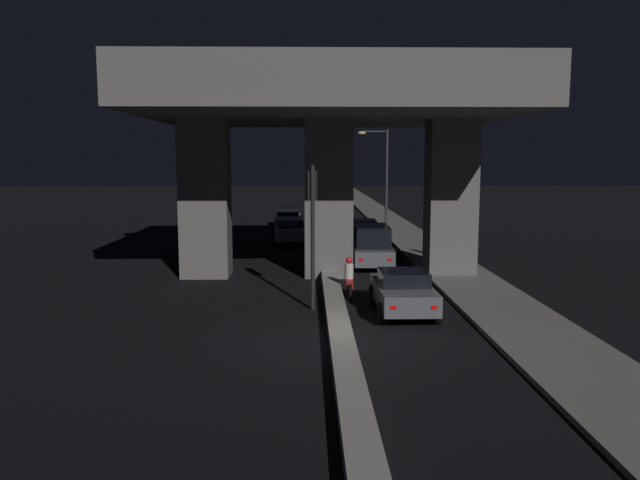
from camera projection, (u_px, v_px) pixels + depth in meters
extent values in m
plane|color=black|center=(340.00, 341.00, 17.22)|extent=(200.00, 200.00, 0.00)
cube|color=gray|center=(318.00, 217.00, 51.90)|extent=(0.65, 126.00, 0.38)
cube|color=slate|center=(397.00, 228.00, 45.08)|extent=(2.91, 126.00, 0.15)
cube|color=#5B5956|center=(205.00, 199.00, 26.42)|extent=(2.02, 1.69, 6.64)
cube|color=#5B5956|center=(451.00, 199.00, 26.63)|extent=(2.02, 1.69, 6.64)
cube|color=#5B5956|center=(328.00, 199.00, 26.52)|extent=(2.02, 1.69, 6.64)
cube|color=#5B5956|center=(329.00, 97.00, 25.98)|extent=(14.88, 12.95, 1.82)
cube|color=#333335|center=(329.00, 64.00, 25.80)|extent=(14.88, 0.40, 0.90)
cylinder|color=black|center=(313.00, 238.00, 20.48)|extent=(0.14, 0.14, 4.81)
cube|color=black|center=(313.00, 185.00, 20.43)|extent=(0.30, 0.28, 0.95)
sphere|color=red|center=(312.00, 176.00, 20.54)|extent=(0.18, 0.18, 0.18)
sphere|color=black|center=(312.00, 185.00, 20.58)|extent=(0.18, 0.18, 0.18)
sphere|color=black|center=(313.00, 194.00, 20.62)|extent=(0.18, 0.18, 0.18)
cylinder|color=#2D2D30|center=(387.00, 180.00, 43.73)|extent=(0.18, 0.18, 7.05)
cylinder|color=#2D2D30|center=(375.00, 132.00, 43.28)|extent=(1.77, 0.10, 0.10)
ellipsoid|color=#F2B759|center=(362.00, 133.00, 43.27)|extent=(0.56, 0.32, 0.24)
cube|color=#515459|center=(403.00, 294.00, 20.19)|extent=(1.74, 3.99, 0.65)
cube|color=black|center=(404.00, 278.00, 20.02)|extent=(1.52, 1.60, 0.45)
cylinder|color=black|center=(372.00, 295.00, 21.51)|extent=(0.20, 0.68, 0.68)
cylinder|color=black|center=(421.00, 295.00, 21.56)|extent=(0.20, 0.68, 0.68)
cylinder|color=black|center=(382.00, 314.00, 18.91)|extent=(0.20, 0.68, 0.68)
cylinder|color=black|center=(437.00, 313.00, 18.96)|extent=(0.20, 0.68, 0.68)
cube|color=red|center=(393.00, 307.00, 18.19)|extent=(0.18, 0.03, 0.11)
cube|color=red|center=(434.00, 307.00, 18.22)|extent=(0.18, 0.03, 0.11)
cube|color=#515459|center=(372.00, 253.00, 29.05)|extent=(1.87, 4.22, 0.69)
cube|color=black|center=(372.00, 236.00, 29.05)|extent=(1.63, 3.05, 0.92)
cylinder|color=black|center=(352.00, 256.00, 30.46)|extent=(0.22, 0.61, 0.61)
cylinder|color=black|center=(387.00, 256.00, 30.45)|extent=(0.22, 0.61, 0.61)
cylinder|color=black|center=(355.00, 265.00, 27.73)|extent=(0.22, 0.61, 0.61)
cylinder|color=black|center=(393.00, 265.00, 27.72)|extent=(0.22, 0.61, 0.61)
cube|color=red|center=(361.00, 259.00, 26.97)|extent=(0.18, 0.03, 0.11)
cube|color=red|center=(390.00, 259.00, 26.96)|extent=(0.18, 0.03, 0.11)
cube|color=black|center=(361.00, 235.00, 35.90)|extent=(1.98, 4.73, 0.70)
cube|color=black|center=(361.00, 224.00, 35.70)|extent=(1.69, 1.91, 0.54)
cylinder|color=black|center=(344.00, 237.00, 37.48)|extent=(0.21, 0.64, 0.63)
cylinder|color=black|center=(375.00, 237.00, 37.47)|extent=(0.21, 0.64, 0.63)
cylinder|color=black|center=(346.00, 244.00, 34.41)|extent=(0.21, 0.64, 0.63)
cylinder|color=black|center=(379.00, 244.00, 34.40)|extent=(0.21, 0.64, 0.63)
cube|color=red|center=(352.00, 239.00, 33.56)|extent=(0.18, 0.03, 0.11)
cube|color=red|center=(376.00, 239.00, 33.56)|extent=(0.18, 0.03, 0.11)
cube|color=gray|center=(290.00, 232.00, 37.52)|extent=(1.90, 4.52, 0.61)
cube|color=black|center=(290.00, 223.00, 37.67)|extent=(1.62, 2.19, 0.47)
cylinder|color=black|center=(305.00, 240.00, 36.14)|extent=(0.22, 0.68, 0.67)
cylinder|color=black|center=(275.00, 240.00, 36.05)|extent=(0.22, 0.68, 0.67)
cylinder|color=black|center=(304.00, 234.00, 39.06)|extent=(0.22, 0.68, 0.67)
cylinder|color=black|center=(276.00, 234.00, 38.98)|extent=(0.22, 0.68, 0.67)
cube|color=white|center=(300.00, 229.00, 39.78)|extent=(0.18, 0.03, 0.11)
cube|color=white|center=(280.00, 229.00, 39.72)|extent=(0.18, 0.03, 0.11)
cube|color=gray|center=(288.00, 219.00, 46.14)|extent=(1.87, 4.36, 0.55)
cube|color=black|center=(288.00, 211.00, 46.29)|extent=(1.61, 2.11, 0.55)
cylinder|color=black|center=(300.00, 225.00, 44.80)|extent=(0.21, 0.66, 0.66)
cylinder|color=black|center=(276.00, 225.00, 44.73)|extent=(0.21, 0.66, 0.66)
cylinder|color=black|center=(300.00, 221.00, 47.63)|extent=(0.21, 0.66, 0.66)
cylinder|color=black|center=(277.00, 221.00, 47.56)|extent=(0.21, 0.66, 0.66)
cube|color=white|center=(297.00, 217.00, 48.33)|extent=(0.18, 0.03, 0.11)
cube|color=white|center=(281.00, 217.00, 48.29)|extent=(0.18, 0.03, 0.11)
cylinder|color=black|center=(348.00, 285.00, 23.44)|extent=(0.08, 0.55, 0.55)
cylinder|color=black|center=(350.00, 292.00, 22.28)|extent=(0.10, 0.55, 0.55)
cube|color=maroon|center=(349.00, 283.00, 22.83)|extent=(0.24, 0.90, 0.32)
cylinder|color=beige|center=(349.00, 271.00, 22.78)|extent=(0.32, 0.32, 0.56)
sphere|color=#B21919|center=(349.00, 260.00, 22.72)|extent=(0.24, 0.24, 0.24)
cube|color=red|center=(350.00, 286.00, 22.20)|extent=(0.08, 0.03, 0.08)
cylinder|color=black|center=(340.00, 257.00, 30.27)|extent=(0.09, 0.52, 0.52)
cylinder|color=black|center=(341.00, 262.00, 28.96)|extent=(0.11, 0.52, 0.52)
cube|color=black|center=(341.00, 255.00, 29.59)|extent=(0.25, 1.01, 0.32)
cylinder|color=navy|center=(341.00, 245.00, 29.53)|extent=(0.32, 0.32, 0.60)
sphere|color=#B21919|center=(341.00, 237.00, 29.47)|extent=(0.24, 0.24, 0.24)
cube|color=red|center=(341.00, 257.00, 28.88)|extent=(0.08, 0.03, 0.08)
cylinder|color=black|center=(335.00, 238.00, 37.40)|extent=(0.12, 0.55, 0.55)
cylinder|color=black|center=(335.00, 241.00, 36.02)|extent=(0.14, 0.55, 0.55)
cube|color=silver|center=(335.00, 236.00, 36.68)|extent=(0.31, 1.07, 0.32)
cylinder|color=maroon|center=(335.00, 229.00, 36.62)|extent=(0.34, 0.34, 0.58)
sphere|color=silver|center=(335.00, 222.00, 36.57)|extent=(0.24, 0.24, 0.24)
cube|color=red|center=(335.00, 238.00, 35.94)|extent=(0.08, 0.04, 0.08)
cylinder|color=black|center=(443.00, 249.00, 30.85)|extent=(0.27, 0.27, 0.83)
cylinder|color=beige|center=(443.00, 234.00, 30.75)|extent=(0.32, 0.32, 0.69)
sphere|color=tan|center=(443.00, 225.00, 30.69)|extent=(0.23, 0.23, 0.23)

